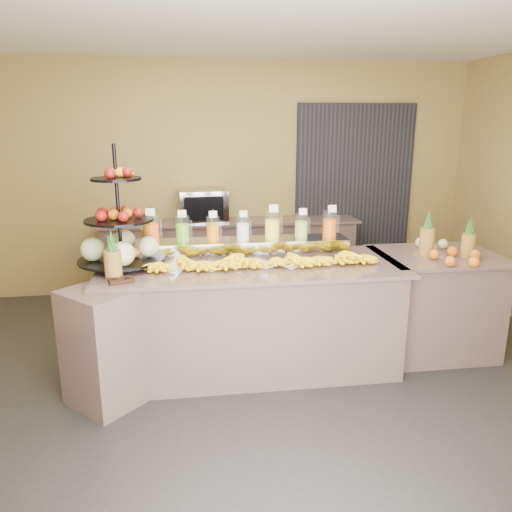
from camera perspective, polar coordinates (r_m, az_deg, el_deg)
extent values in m
plane|color=black|center=(4.23, 0.04, -14.32)|extent=(6.00, 6.00, 0.00)
cube|color=olive|center=(6.22, -3.24, 8.80)|extent=(6.00, 0.02, 2.80)
cube|color=silver|center=(3.76, 0.05, 26.35)|extent=(6.00, 5.00, 0.02)
cube|color=black|center=(6.52, 11.08, 7.07)|extent=(1.50, 0.06, 2.20)
cube|color=gray|center=(4.30, -0.52, -7.13)|extent=(2.40, 0.90, 0.90)
cube|color=gray|center=(4.15, -0.54, -1.17)|extent=(2.50, 1.00, 0.03)
cube|color=gray|center=(3.95, -16.74, -9.88)|extent=(0.71, 0.71, 0.90)
cube|color=gray|center=(4.89, 19.55, -5.24)|extent=(1.00, 0.80, 0.90)
cube|color=gray|center=(4.76, 20.04, 0.03)|extent=(1.08, 0.88, 0.03)
cube|color=gray|center=(6.14, -2.90, -0.31)|extent=(3.00, 0.50, 0.90)
cube|color=gray|center=(6.03, -2.96, 3.95)|extent=(3.10, 0.55, 0.03)
cube|color=gray|center=(4.39, -1.50, 0.95)|extent=(1.85, 0.30, 0.15)
cylinder|color=silver|center=(4.33, -11.84, 3.07)|extent=(0.13, 0.13, 0.24)
cylinder|color=#E05507|center=(4.34, -11.81, 2.58)|extent=(0.12, 0.12, 0.16)
cylinder|color=gray|center=(4.33, -12.09, 3.79)|extent=(0.01, 0.01, 0.28)
cube|color=white|center=(4.24, -12.00, 4.91)|extent=(0.08, 0.02, 0.06)
cylinder|color=silver|center=(4.32, -8.39, 3.10)|extent=(0.12, 0.12, 0.22)
cylinder|color=#4FB413|center=(4.33, -8.37, 2.64)|extent=(0.11, 0.11, 0.15)
cylinder|color=gray|center=(4.32, -8.62, 3.77)|extent=(0.01, 0.01, 0.26)
cube|color=white|center=(4.24, -8.46, 4.81)|extent=(0.07, 0.02, 0.06)
cylinder|color=silver|center=(4.33, -4.94, 3.14)|extent=(0.11, 0.11, 0.21)
cylinder|color=orange|center=(4.33, -4.93, 2.71)|extent=(0.11, 0.11, 0.14)
cylinder|color=gray|center=(4.33, -5.15, 3.78)|extent=(0.01, 0.01, 0.25)
cube|color=white|center=(4.25, -4.94, 4.77)|extent=(0.07, 0.02, 0.06)
cylinder|color=silver|center=(4.35, -1.51, 3.24)|extent=(0.11, 0.11, 0.21)
cylinder|color=white|center=(4.35, -1.51, 2.81)|extent=(0.11, 0.11, 0.14)
cylinder|color=gray|center=(4.35, -1.72, 3.87)|extent=(0.01, 0.01, 0.25)
cube|color=white|center=(4.27, -1.44, 4.84)|extent=(0.07, 0.02, 0.06)
cylinder|color=silver|center=(4.38, 1.87, 3.57)|extent=(0.13, 0.13, 0.25)
cylinder|color=yellow|center=(4.39, 1.87, 3.08)|extent=(0.12, 0.12, 0.17)
cylinder|color=gray|center=(4.38, 1.64, 4.31)|extent=(0.01, 0.01, 0.29)
cube|color=white|center=(4.29, 2.03, 5.46)|extent=(0.08, 0.02, 0.07)
cylinder|color=silver|center=(4.43, 5.19, 3.46)|extent=(0.12, 0.12, 0.21)
cylinder|color=#8FC13E|center=(4.44, 5.18, 3.03)|extent=(0.11, 0.11, 0.15)
cylinder|color=gray|center=(4.43, 4.99, 4.10)|extent=(0.01, 0.01, 0.25)
cube|color=white|center=(4.36, 5.39, 5.08)|extent=(0.07, 0.02, 0.06)
cylinder|color=silver|center=(4.50, 8.43, 3.64)|extent=(0.13, 0.13, 0.23)
cylinder|color=#DE4E00|center=(4.51, 8.41, 3.18)|extent=(0.12, 0.12, 0.16)
cylinder|color=gray|center=(4.49, 8.22, 4.32)|extent=(0.01, 0.01, 0.27)
cube|color=white|center=(4.42, 8.71, 5.36)|extent=(0.07, 0.02, 0.06)
ellipsoid|color=#FFE70C|center=(4.04, -10.87, -0.95)|extent=(0.23, 0.17, 0.09)
ellipsoid|color=#FFE70C|center=(4.04, -8.26, -0.86)|extent=(0.23, 0.17, 0.09)
ellipsoid|color=#FFE70C|center=(4.04, -5.64, -0.76)|extent=(0.23, 0.17, 0.09)
ellipsoid|color=#FFE70C|center=(4.05, -3.03, -0.67)|extent=(0.23, 0.17, 0.09)
ellipsoid|color=#FFE70C|center=(4.07, -0.44, -0.57)|extent=(0.23, 0.17, 0.09)
ellipsoid|color=#FFE70C|center=(4.10, 2.12, -0.47)|extent=(0.23, 0.17, 0.09)
ellipsoid|color=#FFE70C|center=(4.13, 4.64, -0.38)|extent=(0.23, 0.17, 0.09)
ellipsoid|color=#FFE70C|center=(4.18, 7.11, -0.28)|extent=(0.23, 0.17, 0.09)
ellipsoid|color=#FFE70C|center=(4.23, 9.53, -0.19)|extent=(0.23, 0.17, 0.09)
ellipsoid|color=#FFE70C|center=(4.29, 11.89, -0.10)|extent=(0.23, 0.17, 0.09)
ellipsoid|color=#FFE70C|center=(4.02, -8.55, 0.04)|extent=(0.19, 0.15, 0.09)
ellipsoid|color=#FFE70C|center=(4.04, -2.26, 0.27)|extent=(0.19, 0.15, 0.09)
ellipsoid|color=#FFE70C|center=(4.10, 3.90, 0.49)|extent=(0.19, 0.15, 0.09)
ellipsoid|color=#FFE70C|center=(4.22, 9.81, 0.69)|extent=(0.19, 0.15, 0.09)
cylinder|color=black|center=(4.14, -15.49, 5.47)|extent=(0.04, 0.04, 0.99)
cylinder|color=black|center=(4.24, -15.08, -0.37)|extent=(0.88, 0.88, 0.02)
cylinder|color=black|center=(4.16, -15.39, 3.99)|extent=(0.69, 0.69, 0.02)
cylinder|color=black|center=(4.12, -15.71, 8.48)|extent=(0.50, 0.50, 0.02)
sphere|color=beige|center=(4.19, -12.21, 1.09)|extent=(0.19, 0.19, 0.19)
sphere|color=maroon|center=(4.14, -13.33, 4.81)|extent=(0.09, 0.09, 0.09)
sphere|color=orange|center=(4.24, -16.61, 0.35)|extent=(0.10, 0.10, 0.10)
cube|color=black|center=(3.82, -15.18, -2.69)|extent=(0.21, 0.18, 0.03)
cylinder|color=brown|center=(3.89, -16.01, -0.97)|extent=(0.13, 0.13, 0.22)
cone|color=#1C4918|center=(3.84, -16.22, 1.75)|extent=(0.06, 0.06, 0.16)
cylinder|color=brown|center=(4.51, -12.15, 1.61)|extent=(0.13, 0.13, 0.24)
cone|color=#1C4918|center=(4.47, -12.30, 4.13)|extent=(0.07, 0.07, 0.16)
cylinder|color=brown|center=(4.67, 18.95, 1.58)|extent=(0.13, 0.13, 0.24)
cylinder|color=brown|center=(4.75, 23.08, 1.15)|extent=(0.12, 0.12, 0.20)
ellipsoid|color=orange|center=(4.54, 21.99, -0.05)|extent=(0.37, 0.24, 0.09)
cube|color=gray|center=(5.98, -6.05, 5.75)|extent=(0.58, 0.42, 0.37)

